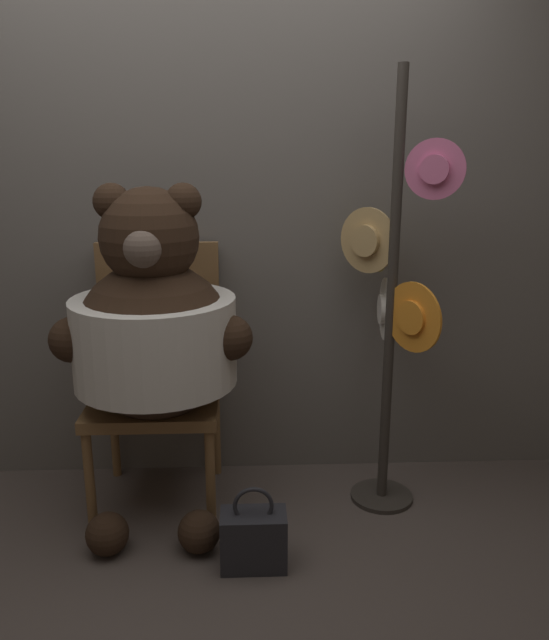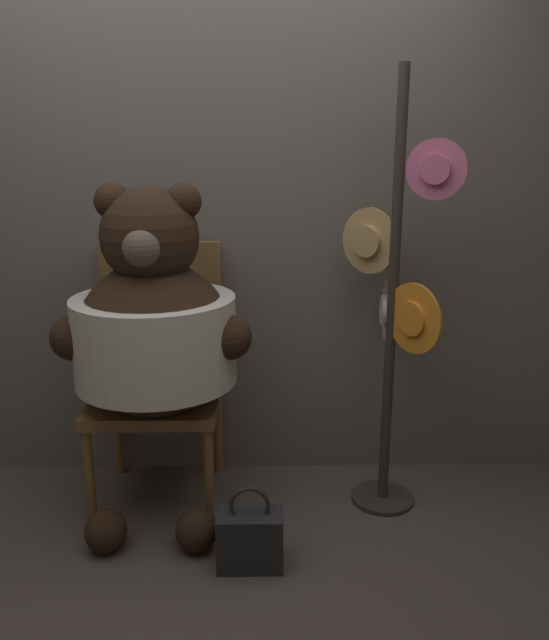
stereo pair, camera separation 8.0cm
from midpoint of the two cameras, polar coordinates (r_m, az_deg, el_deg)
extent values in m
plane|color=#4C423D|center=(2.75, -6.18, -18.90)|extent=(14.00, 14.00, 0.00)
cube|color=#66605B|center=(2.90, -5.79, 12.23)|extent=(8.00, 0.10, 2.77)
cylinder|color=brown|center=(2.73, -15.69, -13.98)|extent=(0.04, 0.04, 0.46)
cylinder|color=brown|center=(2.65, -5.11, -14.39)|extent=(0.04, 0.04, 0.46)
cylinder|color=brown|center=(3.15, -13.45, -9.72)|extent=(0.04, 0.04, 0.46)
cylinder|color=brown|center=(3.08, -4.42, -9.92)|extent=(0.04, 0.04, 0.46)
cube|color=brown|center=(2.78, -9.91, -7.22)|extent=(0.55, 0.54, 0.05)
cube|color=brown|center=(2.91, -9.44, 0.91)|extent=(0.55, 0.04, 0.63)
sphere|color=black|center=(2.60, -9.98, -1.76)|extent=(0.65, 0.65, 0.65)
cylinder|color=silver|center=(2.60, -9.98, -1.76)|extent=(0.67, 0.67, 0.36)
sphere|color=black|center=(2.51, -10.43, 7.52)|extent=(0.39, 0.39, 0.39)
sphere|color=black|center=(2.52, -13.70, 10.51)|extent=(0.14, 0.14, 0.14)
sphere|color=black|center=(2.48, -7.41, 10.73)|extent=(0.14, 0.14, 0.14)
sphere|color=brown|center=(2.35, -11.08, 6.48)|extent=(0.14, 0.14, 0.14)
sphere|color=black|center=(2.59, -17.09, -1.57)|extent=(0.18, 0.18, 0.18)
sphere|color=black|center=(2.48, -3.24, -1.60)|extent=(0.18, 0.18, 0.18)
sphere|color=black|center=(2.67, -14.29, -18.17)|extent=(0.17, 0.17, 0.17)
sphere|color=black|center=(2.62, -6.22, -18.57)|extent=(0.17, 0.17, 0.17)
cylinder|color=#332D28|center=(2.99, 10.61, -15.69)|extent=(0.28, 0.28, 0.02)
cylinder|color=#332D28|center=(2.64, 11.58, 1.66)|extent=(0.04, 0.04, 1.86)
cylinder|color=silver|center=(2.81, 11.05, 0.91)|extent=(0.03, 0.28, 0.28)
cylinder|color=silver|center=(2.81, 11.05, 0.91)|extent=(0.06, 0.14, 0.13)
cylinder|color=yellow|center=(2.76, 10.40, 6.69)|extent=(0.06, 0.23, 0.23)
cylinder|color=yellow|center=(2.76, 10.40, 6.69)|extent=(0.09, 0.12, 0.11)
cylinder|color=#D16693|center=(2.55, 15.47, 13.13)|extent=(0.22, 0.11, 0.23)
cylinder|color=#D16693|center=(2.55, 15.47, 13.13)|extent=(0.13, 0.10, 0.11)
cylinder|color=orange|center=(2.57, 13.47, 0.14)|extent=(0.17, 0.25, 0.29)
cylinder|color=orange|center=(2.57, 13.47, 0.14)|extent=(0.11, 0.14, 0.14)
cylinder|color=tan|center=(2.67, 9.51, 7.15)|extent=(0.20, 0.21, 0.28)
cylinder|color=tan|center=(2.67, 9.51, 7.15)|extent=(0.14, 0.14, 0.13)
cube|color=#232328|center=(2.51, -1.28, -19.43)|extent=(0.25, 0.14, 0.22)
torus|color=#232328|center=(2.43, -1.30, -16.59)|extent=(0.15, 0.02, 0.15)
camera|label=1|loc=(0.04, -89.11, 0.24)|focal=35.00mm
camera|label=2|loc=(0.04, 90.89, -0.24)|focal=35.00mm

